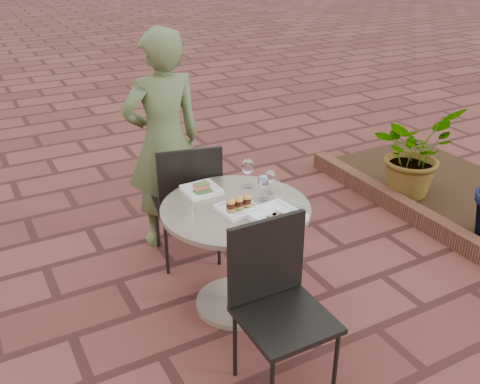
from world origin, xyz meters
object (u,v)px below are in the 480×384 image
diner (164,142)px  plate_salmon (202,189)px  chair_far (188,195)px  plate_sliders (239,206)px  plate_tuna (276,215)px  cafe_table (236,242)px  chair_near (276,293)px

diner → plate_salmon: (-0.03, -0.71, -0.08)m
chair_far → plate_sliders: chair_far is taller
diner → plate_tuna: diner is taller
cafe_table → plate_salmon: plate_salmon is taller
chair_far → plate_salmon: bearing=93.6°
chair_far → diner: (-0.01, 0.38, 0.27)m
chair_far → plate_sliders: (0.04, -0.66, 0.21)m
plate_tuna → plate_sliders: bearing=128.3°
chair_near → plate_tuna: bearing=59.5°
chair_near → diner: 1.65m
cafe_table → plate_tuna: plate_tuna is taller
chair_far → diner: 0.47m
chair_near → plate_sliders: 0.62m
plate_salmon → plate_sliders: plate_sliders is taller
chair_near → plate_tuna: 0.51m
diner → plate_sliders: (0.05, -1.05, -0.06)m
plate_salmon → plate_sliders: (0.09, -0.33, 0.01)m
chair_far → chair_near: same height
cafe_table → chair_far: chair_far is taller
plate_salmon → plate_sliders: size_ratio=0.91×
chair_far → cafe_table: bearing=105.7°
plate_salmon → plate_tuna: plate_salmon is taller
plate_sliders → diner: bearing=93.0°
diner → chair_far: bearing=91.4°
chair_far → chair_near: (-0.05, -1.24, 0.00)m
cafe_table → plate_sliders: 0.28m
chair_far → plate_tuna: chair_far is taller
cafe_table → plate_salmon: size_ratio=4.16×
plate_salmon → chair_far: bearing=82.6°
chair_near → plate_sliders: size_ratio=3.93×
cafe_table → chair_far: 0.61m
cafe_table → chair_far: size_ratio=0.97×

